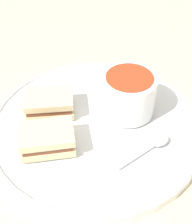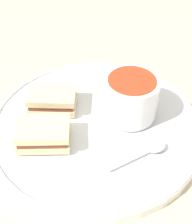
% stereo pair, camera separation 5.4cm
% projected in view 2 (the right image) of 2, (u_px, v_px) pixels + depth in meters
% --- Properties ---
extents(ground_plane, '(2.40, 2.40, 0.00)m').
position_uv_depth(ground_plane, '(96.00, 129.00, 0.57)').
color(ground_plane, beige).
extents(plate, '(0.37, 0.37, 0.02)m').
position_uv_depth(plate, '(96.00, 125.00, 0.56)').
color(plate, white).
rests_on(plate, ground_plane).
extents(soup_bowl, '(0.10, 0.10, 0.07)m').
position_uv_depth(soup_bowl, '(131.00, 98.00, 0.54)').
color(soup_bowl, white).
rests_on(soup_bowl, plate).
extents(spoon, '(0.03, 0.11, 0.01)m').
position_uv_depth(spoon, '(152.00, 148.00, 0.50)').
color(spoon, silver).
rests_on(spoon, plate).
extents(sandwich_half_near, '(0.09, 0.10, 0.03)m').
position_uv_depth(sandwich_half_near, '(52.00, 99.00, 0.57)').
color(sandwich_half_near, beige).
rests_on(sandwich_half_near, plate).
extents(sandwich_half_far, '(0.08, 0.10, 0.03)m').
position_uv_depth(sandwich_half_far, '(44.00, 134.00, 0.50)').
color(sandwich_half_far, beige).
rests_on(sandwich_half_far, plate).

